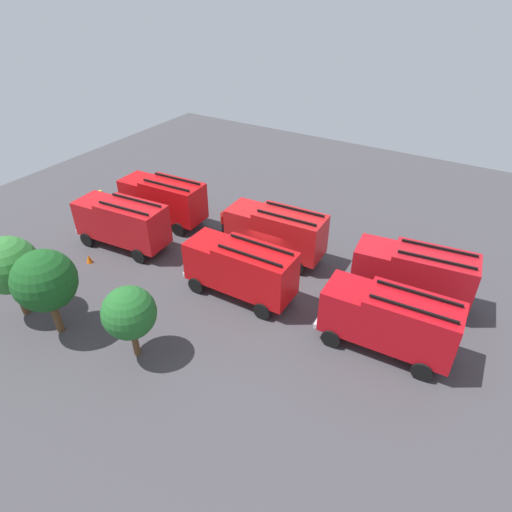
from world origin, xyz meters
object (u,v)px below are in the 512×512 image
fire_truck_4 (241,268)px  tree_0 (129,313)px  fire_truck_0 (414,272)px  fire_truck_1 (276,231)px  fire_truck_3 (389,319)px  firefighter_4 (194,251)px  tree_1 (45,281)px  firefighter_3 (102,199)px  fire_truck_2 (163,198)px  traffic_cone_0 (452,332)px  fire_truck_5 (122,222)px  firefighter_1 (223,221)px  traffic_cone_1 (89,259)px  firefighter_2 (86,216)px  firefighter_0 (240,211)px  tree_2 (9,266)px

fire_truck_4 → tree_0: bearing=73.5°
fire_truck_0 → fire_truck_1: size_ratio=1.02×
fire_truck_4 → fire_truck_1: bearing=-86.9°
fire_truck_1 → fire_truck_3: (-9.58, 4.94, 0.00)m
firefighter_4 → tree_1: bearing=1.3°
fire_truck_4 → firefighter_3: size_ratio=4.17×
fire_truck_3 → tree_0: tree_0 is taller
fire_truck_2 → traffic_cone_0: size_ratio=12.84×
fire_truck_2 → firefighter_4: fire_truck_2 is taller
fire_truck_5 → traffic_cone_0: bearing=-177.7°
firefighter_1 → tree_0: tree_0 is taller
tree_1 → traffic_cone_1: (4.03, -5.69, -3.27)m
fire_truck_1 → traffic_cone_0: fire_truck_1 is taller
firefighter_1 → traffic_cone_0: firefighter_1 is taller
tree_0 → traffic_cone_0: bearing=-144.5°
fire_truck_0 → tree_0: 16.75m
fire_truck_3 → firefighter_1: (14.88, -5.91, -1.21)m
firefighter_2 → traffic_cone_1: 5.50m
firefighter_0 → tree_2: size_ratio=0.35×
tree_0 → traffic_cone_1: bearing=-27.4°
fire_truck_3 → tree_1: size_ratio=1.37×
fire_truck_4 → traffic_cone_1: (11.28, 2.49, -1.83)m
fire_truck_2 → tree_1: (-3.24, 13.04, 1.44)m
firefighter_4 → tree_2: (5.51, 9.64, 2.58)m
firefighter_1 → firefighter_0: bearing=-145.0°
fire_truck_4 → tree_1: bearing=48.1°
fire_truck_0 → traffic_cone_1: bearing=13.8°
firefighter_0 → tree_1: (2.00, 16.20, 2.57)m
fire_truck_5 → firefighter_1: size_ratio=4.35×
firefighter_0 → tree_0: (-3.16, 15.27, 1.92)m
fire_truck_3 → firefighter_2: bearing=-4.4°
firefighter_3 → fire_truck_1: bearing=-136.4°
fire_truck_3 → tree_0: 13.58m
fire_truck_0 → traffic_cone_0: bearing=141.4°
fire_truck_4 → firefighter_3: 17.19m
fire_truck_2 → traffic_cone_1: (0.79, 7.34, -1.83)m
fire_truck_1 → traffic_cone_0: bearing=168.8°
firefighter_1 → firefighter_4: (-0.76, 4.62, -0.02)m
traffic_cone_1 → firefighter_0: bearing=-119.8°
firefighter_0 → tree_2: 17.22m
fire_truck_5 → fire_truck_4: bearing=173.4°
tree_0 → traffic_cone_1: tree_0 is taller
fire_truck_0 → fire_truck_3: same height
firefighter_3 → fire_truck_5: bearing=-169.6°
tree_0 → tree_1: 5.28m
tree_1 → traffic_cone_0: 22.84m
fire_truck_4 → firefighter_0: fire_truck_4 is taller
tree_0 → tree_1: bearing=10.2°
fire_truck_2 → fire_truck_4: 11.56m
firefighter_4 → tree_0: tree_0 is taller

